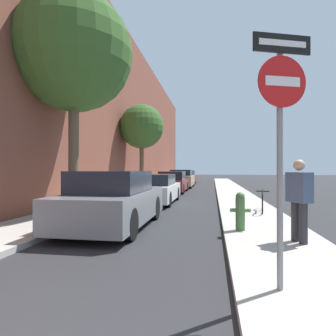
# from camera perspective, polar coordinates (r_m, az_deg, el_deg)

# --- Properties ---
(ground_plane) EXTENTS (120.00, 120.00, 0.00)m
(ground_plane) POSITION_cam_1_polar(r_m,az_deg,el_deg) (16.46, 3.23, -5.53)
(ground_plane) COLOR #28282B
(sidewalk_left) EXTENTS (2.00, 52.00, 0.12)m
(sidewalk_left) POSITION_cam_1_polar(r_m,az_deg,el_deg) (16.99, -6.59, -5.16)
(sidewalk_left) COLOR #ADA89E
(sidewalk_left) RESTS_ON ground
(sidewalk_right) EXTENTS (2.00, 52.00, 0.12)m
(sidewalk_right) POSITION_cam_1_polar(r_m,az_deg,el_deg) (16.42, 13.39, -5.33)
(sidewalk_right) COLOR #ADA89E
(sidewalk_right) RESTS_ON ground
(building_facade_left) EXTENTS (0.70, 52.00, 10.73)m
(building_facade_left) POSITION_cam_1_polar(r_m,az_deg,el_deg) (17.76, -10.88, 12.27)
(building_facade_left) COLOR brown
(building_facade_left) RESTS_ON ground
(parked_car_grey) EXTENTS (1.82, 4.18, 1.48)m
(parked_car_grey) POSITION_cam_1_polar(r_m,az_deg,el_deg) (7.54, -10.89, -6.48)
(parked_car_grey) COLOR black
(parked_car_grey) RESTS_ON ground
(parked_car_white) EXTENTS (1.72, 4.23, 1.29)m
(parked_car_white) POSITION_cam_1_polar(r_m,az_deg,el_deg) (12.67, -2.45, -4.31)
(parked_car_white) COLOR black
(parked_car_white) RESTS_ON ground
(parked_car_maroon) EXTENTS (1.71, 4.35, 1.37)m
(parked_car_maroon) POSITION_cam_1_polar(r_m,az_deg,el_deg) (18.39, 0.98, -2.94)
(parked_car_maroon) COLOR black
(parked_car_maroon) RESTS_ON ground
(parked_car_champagne) EXTENTS (1.85, 4.66, 1.47)m
(parked_car_champagne) POSITION_cam_1_polar(r_m,az_deg,el_deg) (23.47, 2.82, -2.20)
(parked_car_champagne) COLOR black
(parked_car_champagne) RESTS_ON ground
(parked_car_red) EXTENTS (1.88, 4.65, 1.37)m
(parked_car_red) POSITION_cam_1_polar(r_m,az_deg,el_deg) (28.84, 3.72, -1.93)
(parked_car_red) COLOR black
(parked_car_red) RESTS_ON ground
(street_tree_near) EXTENTS (3.87, 3.87, 7.18)m
(street_tree_near) POSITION_cam_1_polar(r_m,az_deg,el_deg) (10.50, -18.52, 21.13)
(street_tree_near) COLOR brown
(street_tree_near) RESTS_ON sidewalk_left
(street_tree_far) EXTENTS (2.72, 2.72, 5.40)m
(street_tree_far) POSITION_cam_1_polar(r_m,az_deg,el_deg) (17.66, -5.35, 8.27)
(street_tree_far) COLOR brown
(street_tree_far) RESTS_ON sidewalk_left
(fire_hydrant) EXTENTS (0.46, 0.21, 0.88)m
(fire_hydrant) POSITION_cam_1_polar(r_m,az_deg,el_deg) (6.75, 14.40, -8.35)
(fire_hydrant) COLOR #47703D
(fire_hydrant) RESTS_ON sidewalk_right
(traffic_sign_post) EXTENTS (0.69, 0.26, 2.97)m
(traffic_sign_post) POSITION_cam_1_polar(r_m,az_deg,el_deg) (3.57, 21.88, 8.79)
(traffic_sign_post) COLOR gray
(traffic_sign_post) RESTS_ON sidewalk_right
(pedestrian) EXTENTS (0.43, 0.54, 1.59)m
(pedestrian) POSITION_cam_1_polar(r_m,az_deg,el_deg) (5.99, 25.00, -5.24)
(pedestrian) COLOR #2D2D33
(pedestrian) RESTS_ON sidewalk_right
(bicycle) EXTENTS (0.46, 1.72, 0.71)m
(bicycle) POSITION_cam_1_polar(r_m,az_deg,el_deg) (9.89, 18.58, -6.25)
(bicycle) COLOR black
(bicycle) RESTS_ON sidewalk_right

